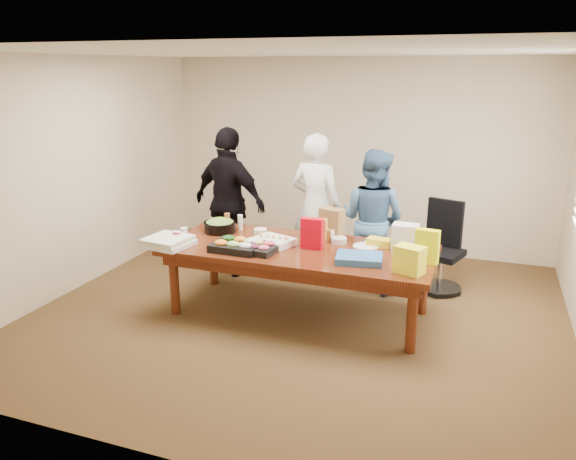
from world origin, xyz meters
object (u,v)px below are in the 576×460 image
at_px(office_chair, 442,250).
at_px(person_center, 316,207).
at_px(conference_table, 299,281).
at_px(person_right, 372,220).
at_px(sheet_cake, 274,241).
at_px(salad_bowl, 220,227).

distance_m(office_chair, person_center, 1.58).
bearing_deg(person_center, conference_table, 108.03).
xyz_separation_m(office_chair, person_right, (-0.80, -0.16, 0.32)).
bearing_deg(sheet_cake, salad_bowl, -178.12).
relative_size(conference_table, person_right, 1.67).
distance_m(person_right, salad_bowl, 1.78).
distance_m(sheet_cake, salad_bowl, 0.79).
height_order(person_center, salad_bowl, person_center).
relative_size(office_chair, person_right, 0.61).
bearing_deg(person_right, conference_table, 78.17).
relative_size(conference_table, salad_bowl, 7.62).
relative_size(office_chair, salad_bowl, 2.79).
height_order(office_chair, person_right, person_right).
relative_size(sheet_cake, salad_bowl, 1.11).
bearing_deg(person_center, sheet_cake, 93.58).
distance_m(person_center, sheet_cake, 1.14).
relative_size(office_chair, sheet_cake, 2.52).
height_order(conference_table, salad_bowl, salad_bowl).
bearing_deg(person_right, person_center, 7.65).
bearing_deg(sheet_cake, person_right, 68.79).
relative_size(person_center, sheet_cake, 4.46).
xyz_separation_m(person_right, salad_bowl, (-1.60, -0.77, -0.03)).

